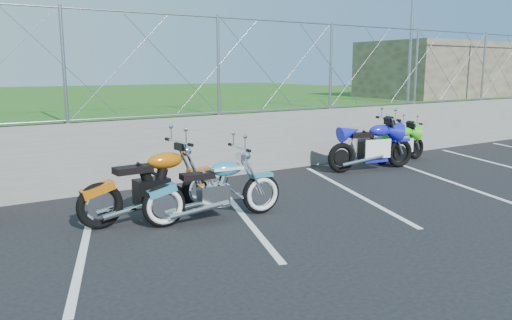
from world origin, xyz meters
TOP-DOWN VIEW (x-y plane):
  - ground at (0.00, 0.00)m, footprint 90.00×90.00m
  - retaining_wall at (0.00, 3.50)m, footprint 30.00×0.22m
  - grass_field at (0.00, 13.50)m, footprint 30.00×20.00m
  - stone_building at (10.50, 5.50)m, footprint 5.00×3.00m
  - chain_link_fence at (0.00, 3.50)m, footprint 28.00×0.03m
  - sign_pole at (7.20, 3.90)m, footprint 0.08×0.08m
  - parking_lines at (1.20, 1.00)m, footprint 18.29×4.31m
  - cruiser_turquoise at (-0.51, 0.83)m, footprint 2.19×0.69m
  - naked_orange at (-1.25, 1.39)m, footprint 2.31×0.78m
  - sportbike_green at (5.53, 2.60)m, footprint 1.83×0.65m
  - sportbike_blue at (4.22, 2.27)m, footprint 2.21×0.79m

SIDE VIEW (x-z plane):
  - ground at x=0.00m, z-range 0.00..0.00m
  - parking_lines at x=1.20m, z-range 0.00..0.01m
  - sportbike_green at x=5.53m, z-range -0.07..0.88m
  - cruiser_turquoise at x=-0.51m, z-range -0.11..0.98m
  - naked_orange at x=-1.25m, z-range -0.08..1.07m
  - sportbike_blue at x=4.22m, z-range -0.08..1.07m
  - retaining_wall at x=0.00m, z-range 0.00..1.30m
  - grass_field at x=0.00m, z-range 0.00..1.30m
  - stone_building at x=10.50m, z-range 1.30..3.10m
  - chain_link_fence at x=0.00m, z-range 1.30..3.30m
  - sign_pole at x=7.20m, z-range 1.30..4.30m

